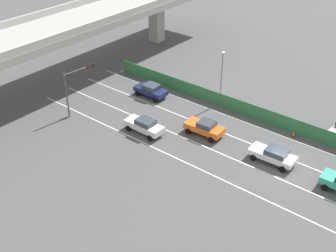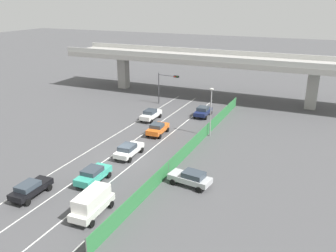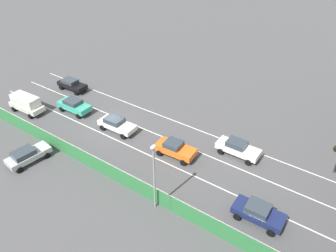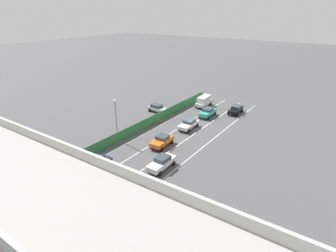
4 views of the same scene
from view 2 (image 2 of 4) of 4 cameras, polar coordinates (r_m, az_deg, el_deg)
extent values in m
plane|color=#4C4C4F|center=(43.00, -7.09, -5.18)|extent=(300.00, 300.00, 0.00)
cube|color=silver|center=(49.90, -8.89, -1.69)|extent=(0.14, 47.12, 0.01)
cube|color=silver|center=(48.20, -5.43, -2.31)|extent=(0.14, 47.12, 0.01)
cube|color=silver|center=(46.68, -1.74, -2.97)|extent=(0.14, 47.12, 0.01)
cube|color=silver|center=(45.38, 2.19, -3.66)|extent=(0.14, 47.12, 0.01)
cube|color=#A09E99|center=(68.37, 6.45, 10.38)|extent=(57.99, 8.94, 0.94)
cube|color=#B2B2AD|center=(64.21, 5.26, 10.65)|extent=(57.99, 0.30, 0.90)
cube|color=#B2B2AD|center=(72.29, 7.57, 11.56)|extent=(57.99, 0.30, 0.90)
cube|color=#A09E99|center=(76.73, -7.07, 8.47)|extent=(1.83, 1.83, 6.65)
cube|color=#A09E99|center=(65.90, 21.89, 5.38)|extent=(1.83, 1.83, 6.65)
cube|color=#2D753D|center=(44.60, 3.85, -2.96)|extent=(0.06, 43.12, 1.67)
cylinder|color=#4C514C|center=(28.05, -12.84, -18.46)|extent=(0.10, 0.10, 1.67)
cylinder|color=#4C514C|center=(38.54, 0.03, -6.70)|extent=(0.10, 0.10, 1.67)
cylinder|color=#4C514C|center=(50.96, 6.71, -0.13)|extent=(0.10, 0.10, 1.67)
cylinder|color=#4C514C|center=(64.20, 10.69, 3.81)|extent=(0.10, 0.10, 1.67)
cube|color=black|center=(37.13, -20.84, -9.30)|extent=(1.83, 4.41, 0.58)
cube|color=#333D47|center=(36.66, -21.34, -8.82)|extent=(1.56, 2.17, 0.46)
cylinder|color=black|center=(38.81, -20.20, -8.68)|extent=(0.24, 0.65, 0.64)
cylinder|color=black|center=(37.75, -18.27, -9.26)|extent=(0.24, 0.65, 0.64)
cylinder|color=black|center=(37.01, -23.30, -10.54)|extent=(0.24, 0.65, 0.64)
cylinder|color=black|center=(35.91, -21.35, -11.23)|extent=(0.24, 0.65, 0.64)
cube|color=white|center=(43.33, -6.19, -3.84)|extent=(1.96, 4.59, 0.56)
cube|color=#333D47|center=(42.80, -6.47, -3.36)|extent=(1.67, 2.12, 0.54)
cylinder|color=black|center=(45.16, -6.25, -3.46)|extent=(0.24, 0.65, 0.64)
cylinder|color=black|center=(44.36, -4.18, -3.83)|extent=(0.24, 0.65, 0.64)
cylinder|color=black|center=(42.72, -8.24, -4.94)|extent=(0.24, 0.65, 0.64)
cylinder|color=black|center=(41.87, -6.08, -5.36)|extent=(0.24, 0.65, 0.64)
cube|color=orange|center=(49.90, -1.63, -0.46)|extent=(2.05, 4.32, 0.65)
cube|color=#333D47|center=(49.47, -1.76, 0.07)|extent=(1.70, 1.79, 0.51)
cylinder|color=black|center=(51.65, -1.94, -0.34)|extent=(0.25, 0.65, 0.64)
cylinder|color=black|center=(50.99, -0.05, -0.59)|extent=(0.25, 0.65, 0.64)
cylinder|color=black|center=(49.19, -3.26, -1.40)|extent=(0.25, 0.65, 0.64)
cylinder|color=black|center=(48.50, -1.29, -1.68)|extent=(0.25, 0.65, 0.64)
cube|color=navy|center=(57.80, 5.57, 2.25)|extent=(1.93, 4.25, 0.60)
cube|color=#333D47|center=(57.53, 5.56, 2.76)|extent=(1.66, 1.91, 0.56)
cylinder|color=black|center=(59.51, 5.14, 2.31)|extent=(0.23, 0.64, 0.64)
cylinder|color=black|center=(58.99, 6.84, 2.09)|extent=(0.23, 0.64, 0.64)
cylinder|color=black|center=(56.92, 4.23, 1.53)|extent=(0.23, 0.64, 0.64)
cylinder|color=black|center=(56.38, 6.00, 1.29)|extent=(0.23, 0.64, 0.64)
cube|color=teal|center=(37.90, -11.73, -7.64)|extent=(1.91, 4.41, 0.69)
cube|color=#333D47|center=(37.54, -11.92, -6.94)|extent=(1.64, 2.08, 0.47)
cylinder|color=black|center=(39.68, -11.56, -7.15)|extent=(0.23, 0.64, 0.64)
cylinder|color=black|center=(38.76, -9.32, -7.68)|extent=(0.23, 0.64, 0.64)
cylinder|color=black|center=(37.58, -14.12, -8.96)|extent=(0.23, 0.64, 0.64)
cylinder|color=black|center=(36.60, -11.81, -9.58)|extent=(0.23, 0.64, 0.64)
cube|color=silver|center=(55.97, -2.73, 1.77)|extent=(1.72, 4.54, 0.66)
cube|color=#333D47|center=(55.59, -2.85, 2.29)|extent=(1.51, 1.96, 0.53)
cylinder|color=black|center=(57.80, -2.79, 1.84)|extent=(0.22, 0.64, 0.64)
cylinder|color=black|center=(57.08, -1.26, 1.63)|extent=(0.22, 0.64, 0.64)
cylinder|color=black|center=(55.21, -4.23, 0.95)|extent=(0.22, 0.64, 0.64)
cylinder|color=black|center=(54.45, -2.65, 0.72)|extent=(0.22, 0.64, 0.64)
cube|color=silver|center=(32.71, -11.88, -12.41)|extent=(2.05, 4.76, 0.63)
cube|color=silver|center=(32.26, -11.99, -11.08)|extent=(1.79, 3.91, 1.13)
cylinder|color=black|center=(34.53, -11.66, -11.48)|extent=(0.25, 0.65, 0.64)
cylinder|color=black|center=(33.66, -8.98, -12.17)|extent=(0.25, 0.65, 0.64)
cylinder|color=black|center=(32.36, -14.79, -14.06)|extent=(0.25, 0.65, 0.64)
cylinder|color=black|center=(31.43, -11.99, -14.91)|extent=(0.25, 0.65, 0.64)
cube|color=#B2B5B7|center=(36.70, 3.47, -8.31)|extent=(4.52, 2.29, 0.56)
cube|color=#333D47|center=(36.27, 4.08, -7.70)|extent=(2.30, 1.80, 0.54)
cylinder|color=black|center=(36.86, 0.76, -8.90)|extent=(0.66, 0.30, 0.64)
cylinder|color=black|center=(38.21, 2.12, -7.83)|extent=(0.66, 0.30, 0.64)
cylinder|color=black|center=(35.64, 4.89, -10.06)|extent=(0.66, 0.30, 0.64)
cylinder|color=black|center=(37.02, 6.14, -8.89)|extent=(0.66, 0.30, 0.64)
cylinder|color=#47474C|center=(64.38, -1.47, 5.99)|extent=(0.18, 0.18, 5.58)
cylinder|color=#47474C|center=(62.83, 0.06, 7.98)|extent=(3.97, 0.55, 0.12)
cube|color=black|center=(62.05, 1.34, 7.83)|extent=(0.98, 0.38, 0.32)
sphere|color=red|center=(62.06, 1.02, 7.83)|extent=(0.20, 0.20, 0.20)
sphere|color=#3B2806|center=(61.92, 1.27, 7.81)|extent=(0.20, 0.20, 0.20)
sphere|color=black|center=(61.77, 1.51, 7.78)|extent=(0.20, 0.20, 0.20)
cylinder|color=gray|center=(48.87, 6.78, 1.96)|extent=(0.16, 0.16, 6.44)
ellipsoid|color=silver|center=(47.96, 6.94, 5.83)|extent=(0.60, 0.36, 0.28)
cone|color=orange|center=(41.42, 0.88, -5.60)|extent=(0.36, 0.36, 0.56)
cube|color=black|center=(41.53, 0.88, -5.93)|extent=(0.47, 0.47, 0.03)
camera|label=1|loc=(57.94, -48.39, 20.94)|focal=46.29mm
camera|label=3|loc=(56.54, 27.70, 21.50)|focal=34.62mm
camera|label=4|loc=(84.61, -6.52, 20.41)|focal=29.99mm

